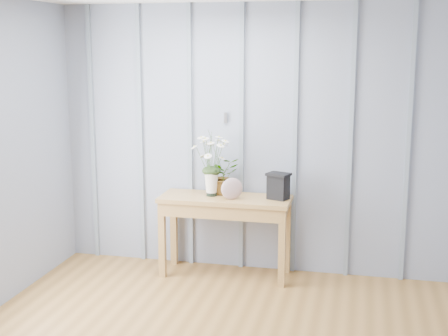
% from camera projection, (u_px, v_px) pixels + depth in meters
% --- Properties ---
extents(room_shell, '(4.00, 4.50, 2.50)m').
position_uv_depth(room_shell, '(240.00, 64.00, 4.36)').
color(room_shell, '#8690A7').
rests_on(room_shell, ground).
extents(sideboard, '(1.20, 0.45, 0.75)m').
position_uv_depth(sideboard, '(225.00, 209.00, 5.74)').
color(sideboard, '#A0773F').
rests_on(sideboard, ground).
extents(daisy_vase, '(0.43, 0.33, 0.60)m').
position_uv_depth(daisy_vase, '(211.00, 155.00, 5.68)').
color(daisy_vase, black).
rests_on(daisy_vase, sideboard).
extents(spider_plant, '(0.41, 0.40, 0.34)m').
position_uv_depth(spider_plant, '(222.00, 176.00, 5.81)').
color(spider_plant, '#1E3416').
rests_on(spider_plant, sideboard).
extents(felt_disc_vessel, '(0.20, 0.14, 0.20)m').
position_uv_depth(felt_disc_vessel, '(232.00, 189.00, 5.60)').
color(felt_disc_vessel, '#814E64').
rests_on(felt_disc_vessel, sideboard).
extents(carved_box, '(0.24, 0.21, 0.24)m').
position_uv_depth(carved_box, '(278.00, 186.00, 5.61)').
color(carved_box, black).
rests_on(carved_box, sideboard).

